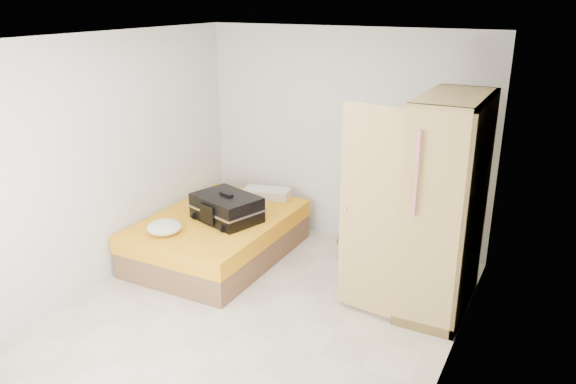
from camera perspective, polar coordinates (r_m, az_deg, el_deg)
The scene contains 7 objects.
room at distance 5.13m, azimuth -2.77°, elevation 0.80°, with size 4.00×4.02×2.60m.
bed at distance 6.66m, azimuth -7.04°, elevation -4.49°, with size 1.42×2.02×0.50m.
wardrobe at distance 5.51m, azimuth 15.13°, elevation -1.89°, with size 1.17×1.20×2.10m.
person at distance 5.80m, azimuth 7.34°, elevation -1.69°, with size 0.63×0.41×1.72m, color red.
suitcase at distance 6.42m, azimuth -6.27°, elevation -1.61°, with size 0.88×0.75×0.32m.
round_cushion at distance 6.19m, azimuth -12.45°, elevation -3.52°, with size 0.37×0.37×0.14m, color silver.
pillow at distance 7.13m, azimuth -2.15°, elevation -0.10°, with size 0.58×0.30×0.11m, color silver.
Camera 1 is at (2.46, -4.19, 2.94)m, focal length 35.00 mm.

